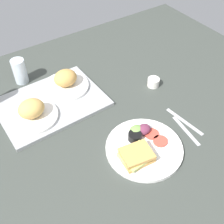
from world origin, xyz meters
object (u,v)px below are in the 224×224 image
Objects in this scene: bread_plate_far at (66,82)px; drinking_glass at (20,71)px; plate_with_salad at (142,147)px; espresso_cup at (153,82)px; knife at (184,121)px; fork at (186,130)px; bread_plate_near at (32,112)px; serving_tray at (51,103)px.

drinking_glass is (-14.97, 17.41, 1.42)cm from bread_plate_far.
drinking_glass is (-22.69, 64.69, 4.38)cm from plate_with_salad.
espresso_cup is 25.95cm from knife.
espresso_cup is at bearing -15.31° from knife.
fork is at bearing 137.15° from knife.
bread_plate_far is 55.60cm from knife.
drinking_glass is at bearing 40.60° from fork.
drinking_glass is at bearing 79.06° from bread_plate_near.
bread_plate_far is at bearing -49.31° from drinking_glass.
bread_plate_far is 1.23× the size of fork.
knife is (-4.20, -25.55, -1.75)cm from espresso_cup.
plate_with_salad reaches higher than espresso_cup.
bread_plate_near is 62.90cm from knife.
bread_plate_near is (-10.01, -4.86, 3.99)cm from serving_tray.
fork is at bearing -6.66° from plate_with_salad.
fork is at bearing -57.14° from drinking_glass.
bread_plate_near is 22.67cm from bread_plate_far.
espresso_cup reaches higher than knife.
drinking_glass is at bearing 143.39° from espresso_cup.
knife is at bearing -44.16° from serving_tray.
bread_plate_near is 3.59× the size of espresso_cup.
serving_tray is at bearing 39.87° from knife.
bread_plate_far is 1.73× the size of drinking_glass.
plate_with_salad is 2.42× the size of drinking_glass.
plate_with_salad is 5.22× the size of espresso_cup.
bread_plate_near reaches higher than fork.
bread_plate_far is 1.10× the size of knife.
bread_plate_near is 1.66× the size of drinking_glass.
knife is (51.67, -35.59, -4.54)cm from bread_plate_near.
serving_tray is at bearing 48.75° from fork.
plate_with_salad is at bearing -66.82° from serving_tray.
espresso_cup is (45.86, -14.90, 1.20)cm from serving_tray.
serving_tray is at bearing -78.29° from drinking_glass.
bread_plate_far is at bearing 28.50° from knife.
bread_plate_near reaches higher than plate_with_salad.
bread_plate_near is 28.05cm from drinking_glass.
plate_with_salad is at bearing -80.72° from bread_plate_far.
espresso_cup reaches higher than fork.
bread_plate_far reaches higher than serving_tray.
serving_tray is 11.82cm from bread_plate_near.
bread_plate_near is 46.65cm from plate_with_salad.
bread_plate_far is at bearing 99.28° from plate_with_salad.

